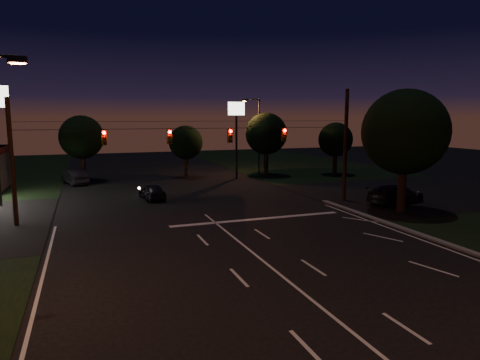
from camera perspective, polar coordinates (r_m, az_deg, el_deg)
name	(u,v)px	position (r m, az deg, el deg)	size (l,w,h in m)	color
ground	(298,289)	(17.71, 7.79, -14.23)	(140.00, 140.00, 0.00)	black
cross_street_right	(413,193)	(41.71, 22.06, -1.60)	(20.00, 16.00, 0.02)	black
stop_bar	(258,219)	(28.86, 2.43, -5.21)	(12.00, 0.50, 0.01)	silver
utility_pole_right	(343,201)	(36.06, 13.62, -2.70)	(0.30, 0.30, 9.00)	black
utility_pole_left	(17,226)	(30.50, -27.61, -5.44)	(0.28, 0.28, 8.00)	black
signal_span	(201,135)	(30.41, -5.28, 5.94)	(24.00, 0.40, 1.56)	black
pole_sign_right	(236,122)	(47.12, -0.49, 7.73)	(1.80, 0.30, 8.40)	black
street_light_right_far	(257,130)	(50.17, 2.26, 6.62)	(2.20, 0.35, 9.00)	black
tree_right_near	(403,133)	(32.51, 20.96, 5.88)	(6.00, 6.00, 8.76)	black
tree_far_b	(82,138)	(48.60, -20.34, 5.31)	(4.60, 4.60, 6.98)	black
tree_far_c	(186,143)	(48.81, -7.25, 4.93)	(3.80, 3.80, 5.86)	black
tree_far_d	(266,134)	(49.69, 3.48, 6.11)	(4.80, 4.80, 7.30)	black
tree_far_e	(335,140)	(51.69, 12.57, 5.23)	(4.00, 4.00, 6.18)	black
car_oncoming_a	(152,192)	(36.22, -11.65, -1.53)	(1.56, 3.87, 1.32)	black
car_oncoming_b	(75,177)	(46.58, -21.17, 0.36)	(1.56, 4.46, 1.47)	black
car_cross	(396,194)	(35.92, 20.05, -1.76)	(2.17, 5.35, 1.55)	black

